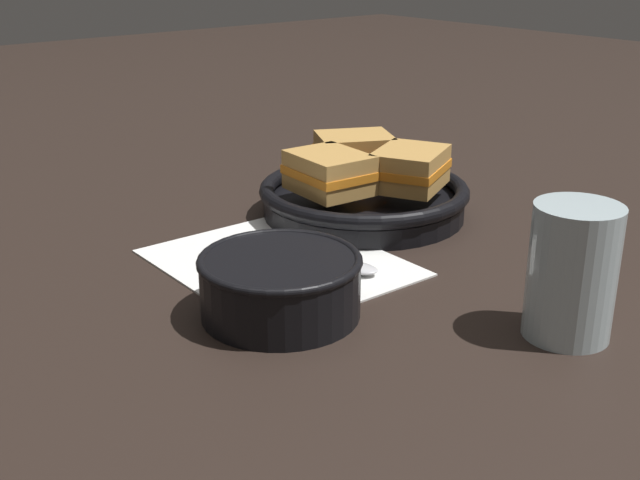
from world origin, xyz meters
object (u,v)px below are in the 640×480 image
(sandwich_near_left, at_px, (329,173))
(skillet, at_px, (364,198))
(sandwich_near_right, at_px, (410,168))
(drinking_glass, at_px, (572,272))
(spoon, at_px, (331,263))
(soup_bowl, at_px, (280,282))
(sandwich_far_left, at_px, (354,152))

(sandwich_near_left, bearing_deg, skillet, 92.61)
(sandwich_near_right, bearing_deg, skillet, -151.06)
(drinking_glass, bearing_deg, sandwich_near_left, 176.61)
(skillet, bearing_deg, sandwich_near_right, 28.94)
(spoon, bearing_deg, drinking_glass, -7.56)
(soup_bowl, distance_m, sandwich_near_left, 0.24)
(sandwich_near_left, relative_size, sandwich_near_right, 0.84)
(spoon, height_order, drinking_glass, drinking_glass)
(spoon, distance_m, sandwich_far_left, 0.24)
(spoon, xyz_separation_m, drinking_glass, (0.24, 0.06, 0.05))
(sandwich_near_right, relative_size, drinking_glass, 1.00)
(soup_bowl, xyz_separation_m, sandwich_near_left, (-0.15, 0.19, 0.03))
(sandwich_near_left, relative_size, sandwich_far_left, 0.84)
(soup_bowl, xyz_separation_m, drinking_glass, (0.19, 0.17, 0.03))
(sandwich_near_right, xyz_separation_m, drinking_glass, (0.29, -0.10, -0.01))
(sandwich_near_right, xyz_separation_m, sandwich_far_left, (-0.10, -0.00, 0.00))
(sandwich_near_right, relative_size, sandwich_far_left, 1.00)
(skillet, bearing_deg, drinking_glass, -12.68)
(sandwich_near_left, height_order, sandwich_near_right, same)
(spoon, height_order, sandwich_near_right, sandwich_near_right)
(spoon, distance_m, drinking_glass, 0.25)
(skillet, distance_m, drinking_glass, 0.35)
(sandwich_near_left, bearing_deg, sandwich_far_left, 120.94)
(skillet, bearing_deg, spoon, -52.85)
(drinking_glass, bearing_deg, sandwich_near_right, 160.40)
(spoon, xyz_separation_m, sandwich_near_right, (-0.06, 0.17, 0.06))
(soup_bowl, bearing_deg, sandwich_near_right, 111.63)
(sandwich_near_left, distance_m, sandwich_near_right, 0.10)
(soup_bowl, distance_m, skillet, 0.29)
(sandwich_near_right, distance_m, sandwich_far_left, 0.10)
(skillet, relative_size, sandwich_far_left, 2.71)
(sandwich_near_right, height_order, sandwich_far_left, same)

